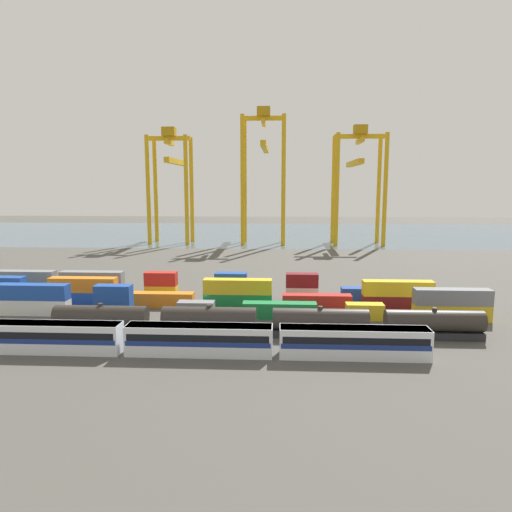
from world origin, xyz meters
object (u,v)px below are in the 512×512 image
Objects in this scene: passenger_train at (199,338)px; shipping_container_13 at (160,300)px; gantry_crane_west at (172,174)px; gantry_crane_east at (358,173)px; freight_tank_row at (264,321)px; shipping_container_21 at (93,291)px; gantry_crane_central at (264,162)px.

passenger_train reaches higher than shipping_container_13.
shipping_container_13 is 0.28× the size of gantry_crane_west.
gantry_crane_west is (-31.18, 120.56, 24.02)m from passenger_train.
shipping_container_13 is 0.28× the size of gantry_crane_east.
passenger_train is at bearing -134.91° from freight_tank_row.
freight_tank_row is 1.43× the size of gantry_crane_east.
freight_tank_row is 118.75m from gantry_crane_east.
shipping_container_13 is (-11.19, 23.42, -0.84)m from passenger_train.
shipping_container_21 is 100.63m from gantry_crane_central.
gantry_crane_west is 0.86× the size of gantry_crane_central.
passenger_train is 1.34× the size of gantry_crane_east.
freight_tank_row is 5.11× the size of shipping_container_13.
gantry_crane_west is at bearing 109.25° from freight_tank_row.
shipping_container_13 is (-19.28, 15.30, -0.83)m from freight_tank_row.
shipping_container_21 is at bearing -108.06° from gantry_crane_central.
shipping_container_13 is 16.01m from shipping_container_21.
shipping_container_13 is at bearing 115.54° from passenger_train.
freight_tank_row is 24.63m from shipping_container_13.
freight_tank_row is 1.44× the size of gantry_crane_west.
gantry_crane_east reaches higher than passenger_train.
freight_tank_row is 121.50m from gantry_crane_west.
gantry_crane_central reaches higher than freight_tank_row.
shipping_container_13 is 1.00× the size of shipping_container_21.
shipping_container_21 is 0.28× the size of gantry_crane_east.
shipping_container_13 is at bearing 141.56° from freight_tank_row.
gantry_crane_west is 35.30m from gantry_crane_central.
gantry_crane_central reaches higher than shipping_container_21.
gantry_crane_west reaches higher than shipping_container_21.
gantry_crane_central is (29.87, 91.60, 29.06)m from shipping_container_21.
gantry_crane_central reaches higher than passenger_train.
passenger_train is 1.35× the size of gantry_crane_west.
gantry_crane_east is (35.05, -0.85, -4.12)m from gantry_crane_central.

